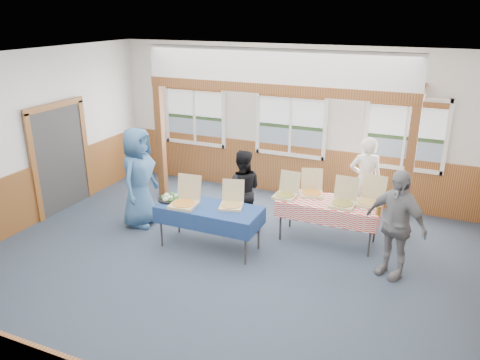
% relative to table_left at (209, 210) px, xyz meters
% --- Properties ---
extents(floor, '(8.00, 8.00, 0.00)m').
position_rel_table_left_xyz_m(floor, '(0.46, -0.54, -0.70)').
color(floor, '#293143').
rests_on(floor, ground).
extents(ceiling, '(8.00, 8.00, 0.00)m').
position_rel_table_left_xyz_m(ceiling, '(0.46, -0.54, 2.50)').
color(ceiling, white).
rests_on(ceiling, wall_back).
extents(wall_back, '(8.00, 0.00, 8.00)m').
position_rel_table_left_xyz_m(wall_back, '(0.46, 2.96, 0.90)').
color(wall_back, silver).
rests_on(wall_back, floor).
extents(wall_front, '(8.00, 0.00, 8.00)m').
position_rel_table_left_xyz_m(wall_front, '(0.46, -4.04, 0.90)').
color(wall_front, silver).
rests_on(wall_front, floor).
extents(wall_left, '(0.00, 8.00, 8.00)m').
position_rel_table_left_xyz_m(wall_left, '(-3.54, -0.54, 0.90)').
color(wall_left, silver).
rests_on(wall_left, floor).
extents(wainscot_back, '(7.98, 0.05, 1.10)m').
position_rel_table_left_xyz_m(wainscot_back, '(0.46, 2.93, -0.15)').
color(wainscot_back, brown).
rests_on(wainscot_back, floor).
extents(wainscot_left, '(0.05, 6.98, 1.10)m').
position_rel_table_left_xyz_m(wainscot_left, '(-3.51, -0.54, -0.15)').
color(wainscot_left, brown).
rests_on(wainscot_left, floor).
extents(cased_opening, '(0.06, 1.30, 2.10)m').
position_rel_table_left_xyz_m(cased_opening, '(-3.50, 0.36, 0.35)').
color(cased_opening, '#303030').
rests_on(cased_opening, wall_left).
extents(window_left, '(1.56, 0.10, 1.46)m').
position_rel_table_left_xyz_m(window_left, '(-1.84, 2.92, 0.98)').
color(window_left, white).
rests_on(window_left, wall_back).
extents(window_mid, '(1.56, 0.10, 1.46)m').
position_rel_table_left_xyz_m(window_mid, '(0.46, 2.92, 0.98)').
color(window_mid, white).
rests_on(window_mid, wall_back).
extents(window_right, '(1.56, 0.10, 1.46)m').
position_rel_table_left_xyz_m(window_right, '(2.76, 2.92, 0.98)').
color(window_right, white).
rests_on(window_right, wall_back).
extents(post_left, '(0.15, 0.15, 2.40)m').
position_rel_table_left_xyz_m(post_left, '(-2.04, 1.76, 0.50)').
color(post_left, '#583713').
rests_on(post_left, floor).
extents(post_right, '(0.15, 0.15, 2.40)m').
position_rel_table_left_xyz_m(post_right, '(2.96, 1.76, 0.50)').
color(post_right, '#583713').
rests_on(post_right, floor).
extents(cross_beam, '(5.15, 0.18, 0.18)m').
position_rel_table_left_xyz_m(cross_beam, '(0.46, 1.76, 1.79)').
color(cross_beam, '#583713').
rests_on(cross_beam, post_left).
extents(table_left, '(1.80, 0.92, 0.76)m').
position_rel_table_left_xyz_m(table_left, '(0.00, 0.00, 0.00)').
color(table_left, '#303030').
rests_on(table_left, floor).
extents(table_right, '(1.75, 0.83, 0.76)m').
position_rel_table_left_xyz_m(table_right, '(1.78, 1.04, -0.00)').
color(table_right, '#303030').
rests_on(table_right, floor).
extents(pizza_box_a, '(0.48, 0.56, 0.46)m').
position_rel_table_left_xyz_m(pizza_box_a, '(-0.40, -0.11, 0.13)').
color(pizza_box_a, tan).
rests_on(pizza_box_a, table_left).
extents(pizza_box_b, '(0.48, 0.54, 0.41)m').
position_rel_table_left_xyz_m(pizza_box_b, '(0.34, 0.16, 0.12)').
color(pizza_box_b, tan).
rests_on(pizza_box_b, table_left).
extents(pizza_box_c, '(0.40, 0.47, 0.41)m').
position_rel_table_left_xyz_m(pizza_box_c, '(1.03, 0.94, 0.12)').
color(pizza_box_c, tan).
rests_on(pizza_box_c, table_right).
extents(pizza_box_d, '(0.50, 0.55, 0.42)m').
position_rel_table_left_xyz_m(pizza_box_d, '(1.42, 1.23, 0.12)').
color(pizza_box_d, tan).
rests_on(pizza_box_d, table_right).
extents(pizza_box_e, '(0.41, 0.49, 0.44)m').
position_rel_table_left_xyz_m(pizza_box_e, '(2.03, 0.96, 0.13)').
color(pizza_box_e, tan).
rests_on(pizza_box_e, table_right).
extents(pizza_box_f, '(0.47, 0.55, 0.45)m').
position_rel_table_left_xyz_m(pizza_box_f, '(2.44, 1.18, 0.13)').
color(pizza_box_f, tan).
rests_on(pizza_box_f, table_right).
extents(veggie_tray, '(0.43, 0.43, 0.10)m').
position_rel_table_left_xyz_m(veggie_tray, '(-0.75, 0.00, 0.09)').
color(veggie_tray, black).
rests_on(veggie_tray, table_left).
extents(drink_glass, '(0.07, 0.07, 0.15)m').
position_rel_table_left_xyz_m(drink_glass, '(2.63, 0.79, 0.14)').
color(drink_glass, '#946118').
rests_on(drink_glass, table_right).
extents(woman_white, '(0.71, 0.58, 1.67)m').
position_rel_table_left_xyz_m(woman_white, '(2.20, 2.14, 0.14)').
color(woman_white, white).
rests_on(woman_white, floor).
extents(woman_black, '(0.89, 0.79, 1.52)m').
position_rel_table_left_xyz_m(woman_black, '(0.21, 0.90, 0.06)').
color(woman_black, black).
rests_on(woman_black, floor).
extents(man_blue, '(0.67, 0.97, 1.88)m').
position_rel_table_left_xyz_m(man_blue, '(-1.62, 0.32, 0.24)').
color(man_blue, '#365D87').
rests_on(man_blue, floor).
extents(person_grey, '(1.08, 0.83, 1.71)m').
position_rel_table_left_xyz_m(person_grey, '(2.94, 0.34, 0.16)').
color(person_grey, gray).
rests_on(person_grey, floor).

